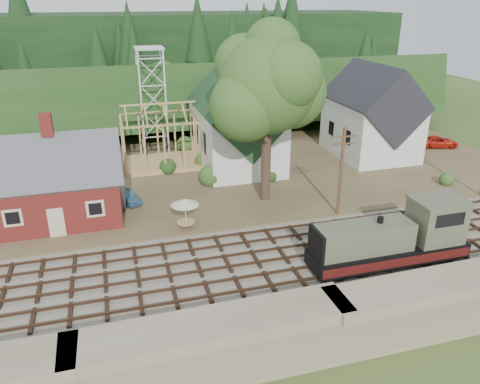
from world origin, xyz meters
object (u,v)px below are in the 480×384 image
object	(u,v)px
car_blue	(128,196)
patio_set	(185,203)
locomotive	(395,239)
car_red	(438,142)

from	to	relation	value
car_blue	patio_set	bearing A→B (deg)	-80.14
car_blue	patio_set	world-z (taller)	patio_set
locomotive	car_red	xyz separation A→B (m)	(20.87, 22.31, -1.07)
locomotive	patio_set	world-z (taller)	locomotive
car_blue	patio_set	xyz separation A→B (m)	(4.21, -6.43, 1.54)
car_blue	car_red	xyz separation A→B (m)	(38.29, 6.61, 0.07)
car_blue	patio_set	size ratio (longest dim) A/B	1.39
car_blue	patio_set	distance (m)	7.84
patio_set	locomotive	bearing A→B (deg)	-35.04
car_red	patio_set	distance (m)	36.52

